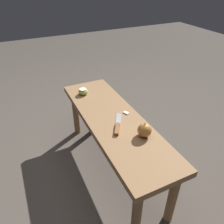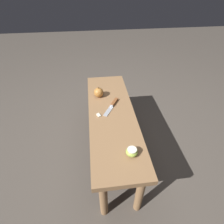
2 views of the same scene
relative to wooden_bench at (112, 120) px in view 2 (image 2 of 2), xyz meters
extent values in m
plane|color=#4C443D|center=(0.00, 0.00, -0.38)|extent=(8.00, 8.00, 0.00)
cube|color=olive|center=(0.00, 0.00, 0.05)|extent=(1.16, 0.35, 0.04)
cylinder|color=olive|center=(-0.52, -0.12, -0.18)|extent=(0.05, 0.05, 0.41)
cylinder|color=olive|center=(0.52, -0.12, -0.18)|extent=(0.05, 0.05, 0.41)
cylinder|color=olive|center=(-0.52, 0.12, -0.18)|extent=(0.05, 0.05, 0.41)
cylinder|color=olive|center=(0.52, 0.12, -0.18)|extent=(0.05, 0.05, 0.41)
cube|color=#9EA0A5|center=(0.02, 0.02, 0.07)|extent=(0.12, 0.09, 0.00)
cube|color=#9EA0A5|center=(0.08, -0.01, 0.08)|extent=(0.02, 0.03, 0.02)
cube|color=brown|center=(0.13, -0.04, 0.08)|extent=(0.10, 0.08, 0.02)
sphere|color=#B27233|center=(0.24, 0.08, 0.11)|extent=(0.08, 0.08, 0.08)
cylinder|color=#4C3319|center=(0.24, 0.08, 0.16)|extent=(0.01, 0.01, 0.01)
ellipsoid|color=#9EB747|center=(-0.39, -0.07, 0.09)|extent=(0.07, 0.07, 0.05)
cylinder|color=white|center=(-0.39, -0.07, 0.11)|extent=(0.06, 0.06, 0.00)
cube|color=white|center=(-0.01, 0.10, 0.07)|extent=(0.04, 0.04, 0.01)
camera|label=1|loc=(1.05, -0.51, 0.89)|focal=35.00mm
camera|label=2|loc=(-1.02, 0.12, 0.93)|focal=28.00mm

